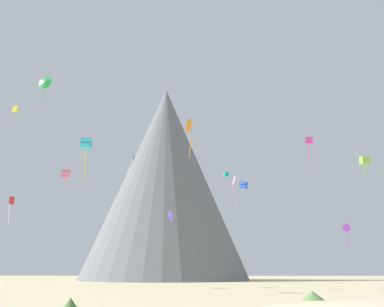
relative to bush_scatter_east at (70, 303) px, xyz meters
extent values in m
cone|color=#477238|center=(0.00, 0.00, 0.00)|extent=(1.58, 1.58, 0.83)
cone|color=#668C4C|center=(20.50, 11.95, 0.02)|extent=(3.22, 3.22, 0.87)
cone|color=#568442|center=(25.19, 5.01, -0.20)|extent=(1.77, 1.77, 0.43)
cone|color=slate|center=(-3.32, 96.74, 26.52)|extent=(49.71, 49.71, 53.87)
cone|color=slate|center=(-13.84, 104.55, 17.95)|extent=(29.93, 29.93, 36.72)
cube|color=#D1339E|center=(25.25, 34.07, 21.53)|extent=(1.05, 0.61, 1.03)
cylinder|color=#D1339E|center=(25.09, 34.07, 19.61)|extent=(0.18, 0.09, 2.85)
cone|color=orange|center=(7.86, 20.75, 20.19)|extent=(1.11, 1.84, 1.70)
cylinder|color=orange|center=(8.01, 20.75, 17.60)|extent=(0.35, 0.44, 3.46)
cone|color=purple|center=(32.14, 42.92, 9.12)|extent=(1.37, 0.89, 1.30)
cylinder|color=purple|center=(32.26, 42.92, 7.40)|extent=(0.22, 0.32, 2.18)
cone|color=green|center=(-15.47, 32.34, 31.01)|extent=(2.25, 1.12, 2.17)
cylinder|color=green|center=(-15.59, 32.34, 29.00)|extent=(0.31, 0.25, 1.87)
cube|color=yellow|center=(-13.49, 17.79, 21.76)|extent=(0.72, 0.37, 0.95)
cube|color=blue|center=(14.76, 25.85, 13.13)|extent=(1.26, 1.23, 0.58)
cube|color=blue|center=(14.76, 25.85, 13.62)|extent=(1.26, 1.23, 0.58)
cone|color=#5138B2|center=(3.27, 43.53, 11.15)|extent=(1.31, 1.98, 1.91)
cube|color=#33BCDB|center=(-6.24, 24.51, 18.65)|extent=(1.33, 1.35, 0.64)
cube|color=#33BCDB|center=(-6.24, 24.51, 19.33)|extent=(1.33, 1.35, 0.64)
cylinder|color=yellow|center=(-6.27, 24.51, 16.26)|extent=(0.41, 0.41, 4.17)
cube|color=#E5668C|center=(-13.55, 39.32, 17.47)|extent=(1.44, 1.51, 0.78)
cube|color=#E5668C|center=(-13.55, 39.32, 18.21)|extent=(1.44, 1.51, 0.78)
cylinder|color=orange|center=(-13.70, 39.32, 16.23)|extent=(0.32, 0.31, 1.92)
cone|color=pink|center=(14.02, 37.52, 16.08)|extent=(0.86, 1.66, 1.59)
cylinder|color=pink|center=(13.94, 37.52, 13.53)|extent=(0.54, 0.47, 3.49)
cube|color=teal|center=(12.86, 47.93, 18.86)|extent=(1.11, 1.12, 0.47)
cube|color=teal|center=(12.86, 47.93, 19.24)|extent=(1.11, 1.12, 0.47)
cube|color=#8CD133|center=(36.46, 44.66, 20.24)|extent=(1.56, 1.64, 0.87)
cube|color=#8CD133|center=(36.46, 44.66, 20.93)|extent=(1.56, 1.64, 0.87)
cylinder|color=#8CD133|center=(36.30, 44.66, 19.03)|extent=(0.20, 0.13, 1.83)
cube|color=red|center=(-18.14, 29.91, 12.10)|extent=(0.56, 0.88, 1.24)
cylinder|color=white|center=(-18.38, 29.91, 10.16)|extent=(0.14, 0.10, 2.72)
camera|label=1|loc=(11.37, -38.71, 2.54)|focal=46.09mm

